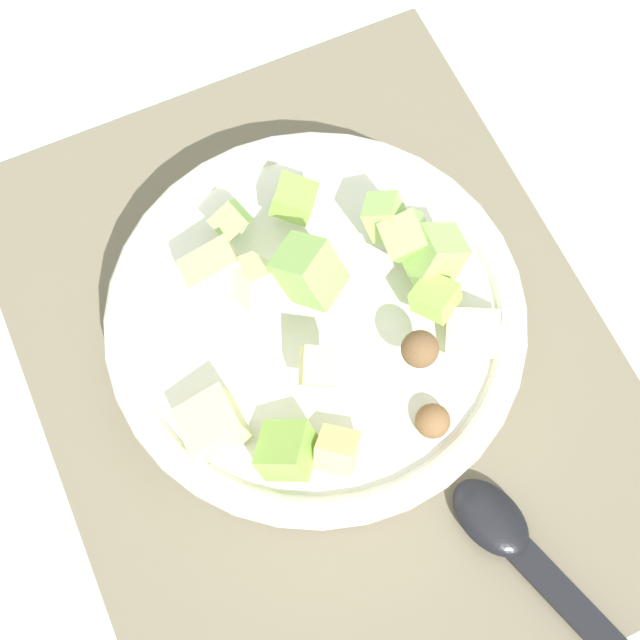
# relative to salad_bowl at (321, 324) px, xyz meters

# --- Properties ---
(ground_plane) EXTENTS (2.40, 2.40, 0.00)m
(ground_plane) POSITION_rel_salad_bowl_xyz_m (0.01, -0.00, -0.04)
(ground_plane) COLOR silver
(placemat) EXTENTS (0.47, 0.37, 0.01)m
(placemat) POSITION_rel_salad_bowl_xyz_m (0.01, -0.00, -0.04)
(placemat) COLOR #756B56
(placemat) RESTS_ON ground_plane
(salad_bowl) EXTENTS (0.26, 0.26, 0.12)m
(salad_bowl) POSITION_rel_salad_bowl_xyz_m (0.00, 0.00, 0.00)
(salad_bowl) COLOR white
(salad_bowl) RESTS_ON placemat
(serving_spoon) EXTENTS (0.24, 0.10, 0.01)m
(serving_spoon) POSITION_rel_salad_bowl_xyz_m (0.20, 0.06, -0.03)
(serving_spoon) COLOR black
(serving_spoon) RESTS_ON placemat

